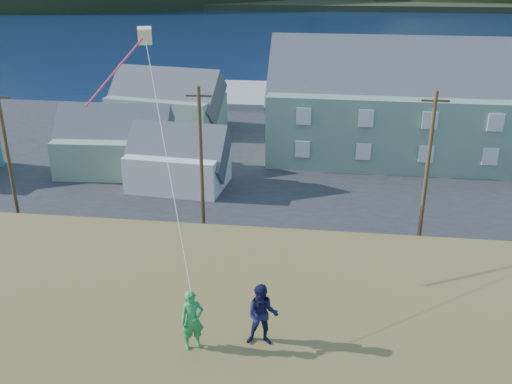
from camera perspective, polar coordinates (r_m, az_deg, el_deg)
ground at (r=36.55m, az=-2.11°, el=-5.06°), size 900.00×900.00×0.00m
grass_strip at (r=34.79m, az=-2.65°, el=-6.49°), size 110.00×8.00×0.10m
waterfront_lot at (r=52.06m, az=0.94°, el=3.58°), size 72.00×36.00×0.12m
wharf at (r=74.70m, az=-1.66°, el=9.71°), size 26.00×14.00×0.90m
lodge at (r=53.41m, az=21.52°, el=7.97°), size 36.80×10.94×12.88m
shed_palegreen_near at (r=49.10m, az=-13.96°, el=4.83°), size 9.74×6.48×6.83m
shed_white at (r=44.71m, az=-7.79°, el=3.28°), size 8.08×5.72×6.12m
shed_palegreen_far at (r=60.82m, az=-8.95°, el=8.93°), size 12.49×8.46×7.77m
utility_poles at (r=36.30m, az=-4.62°, el=3.01°), size 27.34×0.24×9.67m
parked_cars at (r=57.55m, az=-9.35°, el=5.91°), size 13.15×13.20×1.48m
kite_flyer_green at (r=15.37m, az=-6.39°, el=-12.62°), size 0.74×0.65×1.70m
kite_flyer_navy at (r=15.39m, az=0.64°, el=-12.23°), size 0.90×0.73×1.78m
kite_rig at (r=19.48m, az=-11.43°, el=14.32°), size 2.05×3.48×8.94m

